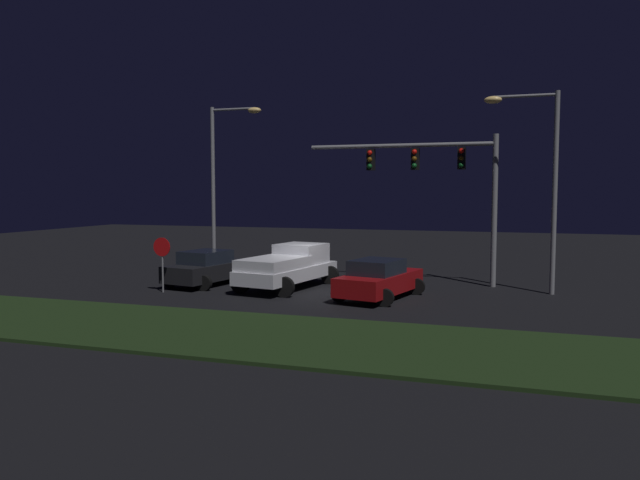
% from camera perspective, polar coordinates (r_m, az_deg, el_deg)
% --- Properties ---
extents(ground_plane, '(80.00, 80.00, 0.00)m').
position_cam_1_polar(ground_plane, '(25.70, -0.38, -4.66)').
color(ground_plane, black).
extents(grass_median, '(26.98, 5.44, 0.10)m').
position_cam_1_polar(grass_median, '(18.25, -8.84, -8.37)').
color(grass_median, black).
rests_on(grass_median, ground_plane).
extents(pickup_truck, '(3.47, 5.65, 1.80)m').
position_cam_1_polar(pickup_truck, '(26.31, -2.83, -2.25)').
color(pickup_truck, silver).
rests_on(pickup_truck, ground_plane).
extents(car_sedan, '(3.07, 4.68, 1.51)m').
position_cam_1_polar(car_sedan, '(23.87, 5.43, -3.60)').
color(car_sedan, maroon).
rests_on(car_sedan, ground_plane).
extents(car_sedan_far, '(2.97, 4.64, 1.51)m').
position_cam_1_polar(car_sedan_far, '(27.68, -10.19, -2.53)').
color(car_sedan_far, black).
rests_on(car_sedan_far, ground_plane).
extents(traffic_signal_gantry, '(8.32, 0.56, 6.50)m').
position_cam_1_polar(traffic_signal_gantry, '(27.63, 10.67, 6.10)').
color(traffic_signal_gantry, slate).
rests_on(traffic_signal_gantry, ground_plane).
extents(street_lamp_left, '(2.82, 0.44, 8.38)m').
position_cam_1_polar(street_lamp_left, '(32.48, -8.92, 6.54)').
color(street_lamp_left, slate).
rests_on(street_lamp_left, ground_plane).
extents(street_lamp_right, '(2.87, 0.44, 7.99)m').
position_cam_1_polar(street_lamp_right, '(26.16, 19.48, 6.38)').
color(street_lamp_right, slate).
rests_on(street_lamp_right, ground_plane).
extents(stop_sign, '(0.76, 0.08, 2.23)m').
position_cam_1_polar(stop_sign, '(25.86, -14.28, -1.25)').
color(stop_sign, slate).
rests_on(stop_sign, ground_plane).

